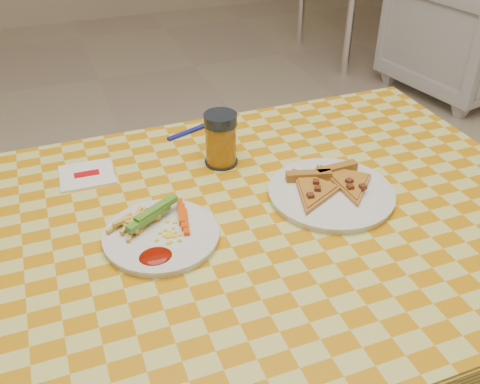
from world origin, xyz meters
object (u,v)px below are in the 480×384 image
at_px(bg_chair, 469,31).
at_px(plate_right, 331,194).
at_px(table, 244,248).
at_px(drink_glass, 221,140).
at_px(plate_left, 162,237).

bearing_deg(bg_chair, plate_right, -149.22).
height_order(table, bg_chair, table).
distance_m(drink_glass, bg_chair, 2.57).
distance_m(plate_left, plate_right, 0.36).
height_order(plate_left, plate_right, same).
distance_m(plate_right, drink_glass, 0.27).
bearing_deg(table, drink_glass, 82.70).
relative_size(table, bg_chair, 1.70).
relative_size(plate_right, bg_chair, 0.34).
bearing_deg(table, plate_right, 2.42).
bearing_deg(plate_right, bg_chair, 41.60).
xyz_separation_m(table, plate_left, (-0.17, -0.00, 0.08)).
bearing_deg(plate_left, drink_glass, 48.43).
bearing_deg(table, plate_left, -179.09).
xyz_separation_m(plate_left, drink_glass, (0.19, 0.22, 0.05)).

